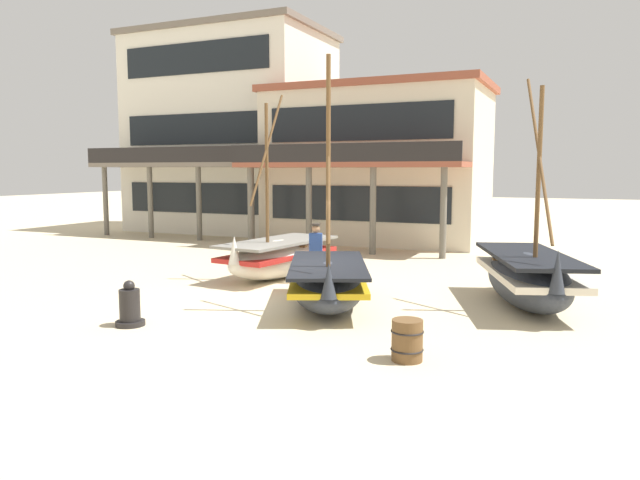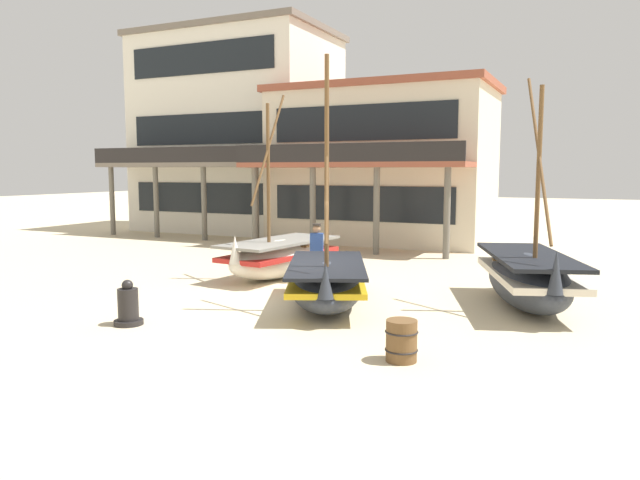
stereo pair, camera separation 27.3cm
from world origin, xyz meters
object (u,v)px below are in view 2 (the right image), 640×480
Objects in this scene: fishing_boat_centre_large at (528,278)px; harbor_building_main at (382,164)px; fishing_boat_near_left at (327,282)px; capstan_winch at (128,307)px; wooden_barrel at (401,341)px; harbor_building_annex at (238,133)px; fisherman_by_hull at (317,254)px; fishing_boat_far_right at (279,257)px.

fishing_boat_centre_large is 13.75m from harbor_building_main.
fishing_boat_near_left is 4.42m from capstan_winch.
harbor_building_annex reaches higher than wooden_barrel.
wooden_barrel is at bearing -52.90° from fisherman_by_hull.
fishing_boat_far_right is at bearing 133.25° from wooden_barrel.
fishing_boat_centre_large is 7.57× the size of wooden_barrel.
fisherman_by_hull reaches higher than capstan_winch.
fishing_boat_far_right is (-7.12, 0.98, -0.07)m from fishing_boat_centre_large.
fishing_boat_near_left is 0.55× the size of harbor_building_annex.
fisherman_by_hull is (-1.47, 2.52, 0.25)m from fishing_boat_near_left.
harbor_building_annex reaches higher than fishing_boat_near_left.
capstan_winch is 0.09× the size of harbor_building_annex.
fishing_boat_near_left is at bearing 131.89° from wooden_barrel.
fishing_boat_near_left is at bearing -155.27° from fishing_boat_centre_large.
wooden_barrel is (2.79, -3.11, -0.23)m from fishing_boat_near_left.
fishing_boat_centre_large is 21.12m from harbor_building_annex.
fisherman_by_hull is (-5.69, 0.57, 0.14)m from fishing_boat_centre_large.
fishing_boat_centre_large is 5.64× the size of capstan_winch.
harbor_building_main reaches higher than wooden_barrel.
wooden_barrel is at bearing -46.75° from fishing_boat_far_right.
fishing_boat_centre_large is at bearing 24.73° from fishing_boat_near_left.
fishing_boat_centre_large is 3.15× the size of fisherman_by_hull.
harbor_building_main reaches higher than fishing_boat_near_left.
fishing_boat_near_left is 19.54m from harbor_building_annex.
harbor_building_main is at bearing 123.88° from fishing_boat_centre_large.
fishing_boat_centre_large is 0.99× the size of fishing_boat_far_right.
wooden_barrel is (5.80, 0.12, -0.02)m from capstan_winch.
harbor_building_annex reaches higher than fishing_boat_far_right.
wooden_barrel is at bearing -105.89° from fishing_boat_centre_large.
harbor_building_main is at bearing 110.49° from wooden_barrel.
fisherman_by_hull is 0.16× the size of harbor_building_annex.
fishing_boat_far_right is 15.58m from harbor_building_annex.
harbor_building_annex is at bearing 129.04° from fishing_boat_near_left.
harbor_building_annex is (-9.08, 11.83, 4.51)m from fishing_boat_far_right.
fishing_boat_near_left is at bearing -50.96° from harbor_building_annex.
harbor_building_annex is (-14.76, 17.87, 4.77)m from wooden_barrel.
fisherman_by_hull is 7.07m from wooden_barrel.
fisherman_by_hull is at bearing 174.29° from fishing_boat_centre_large.
fishing_boat_centre_large is at bearing 74.11° from wooden_barrel.
fishing_boat_centre_large is at bearing -7.85° from fishing_boat_far_right.
harbor_building_annex reaches higher than capstan_winch.
fishing_boat_far_right is 10.59m from harbor_building_main.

